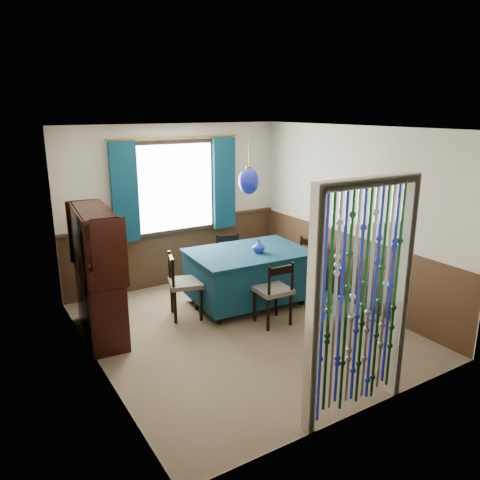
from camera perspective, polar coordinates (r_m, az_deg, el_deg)
floor at (r=6.08m, az=0.37°, el=-10.79°), size 4.00×4.00×0.00m
ceiling at (r=5.44m, az=0.42°, el=13.49°), size 4.00×4.00×0.00m
wall_back at (r=7.36m, az=-7.91°, el=4.12°), size 3.60×0.00×3.60m
wall_front at (r=4.16m, az=15.24°, el=-5.49°), size 3.60×0.00×3.60m
wall_left at (r=4.96m, az=-17.56°, el=-2.21°), size 0.00×4.00×4.00m
wall_right at (r=6.73m, az=13.52°, el=2.75°), size 0.00×4.00×4.00m
wainscot_back at (r=7.53m, az=-7.65°, el=-1.49°), size 3.60×0.00×3.60m
wainscot_front at (r=4.48m, az=14.39°, el=-14.41°), size 3.60×0.00×3.60m
wainscot_left at (r=5.23m, az=-16.71°, el=-10.03°), size 0.00×4.00×4.00m
wainscot_right at (r=6.92m, az=13.03°, el=-3.32°), size 0.00×4.00×4.00m
window at (r=7.26m, az=-7.84°, el=6.38°), size 1.32×0.12×1.42m
doorway at (r=4.27m, az=14.46°, el=-7.76°), size 1.16×0.12×2.18m
dining_table at (r=6.66m, az=1.02°, el=-4.10°), size 1.70×1.22×0.79m
chair_near at (r=6.04m, az=4.18°, el=-6.22°), size 0.44×0.42×0.86m
chair_far at (r=7.27m, az=-1.31°, el=-2.44°), size 0.51×0.50×0.83m
chair_left at (r=6.28m, az=-6.93°, el=-5.31°), size 0.53×0.54×0.88m
chair_right at (r=7.14m, az=7.76°, el=-2.96°), size 0.47×0.49×0.83m
sideboard at (r=5.97m, az=-16.82°, el=-6.08°), size 0.55×1.26×1.60m
pendant_lamp at (r=6.33m, az=1.08°, el=7.23°), size 0.29×0.29×0.90m
vase_table at (r=6.46m, az=2.30°, el=-0.84°), size 0.19×0.19×0.17m
bowl_shelf at (r=5.60m, az=-16.09°, el=-1.43°), size 0.22×0.22×0.05m
vase_sideboard at (r=6.08m, az=-17.07°, el=-2.46°), size 0.18×0.18×0.18m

